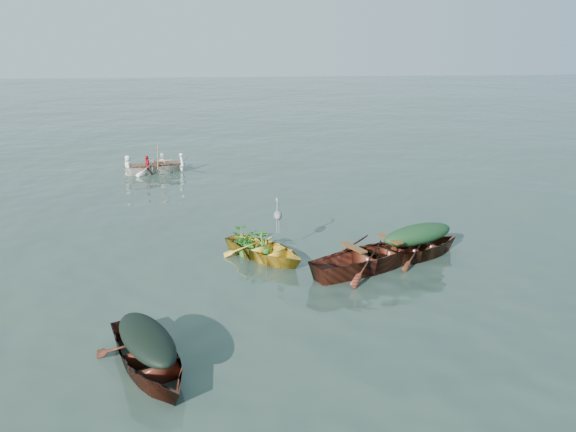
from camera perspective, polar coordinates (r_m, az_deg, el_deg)
name	(u,v)px	position (r m, az deg, el deg)	size (l,w,h in m)	color
ground	(267,265)	(14.30, -2.18, -4.98)	(140.00, 140.00, 0.00)	#2D4035
yellow_dinghy	(265,258)	(14.70, -2.38, -4.32)	(1.38, 3.19, 0.86)	gold
dark_covered_boat	(149,370)	(10.37, -13.89, -14.99)	(1.37, 3.68, 0.92)	#471710
green_tarp_boat	(416,258)	(15.09, 12.89, -4.17)	(1.22, 3.93, 0.89)	#411E0F
open_wooden_boat	(371,269)	(14.18, 8.41, -5.36)	(1.46, 4.70, 1.12)	#602818
rowed_boat	(156,173)	(24.54, -13.27, 4.28)	(1.08, 3.60, 0.82)	white
dark_tarp_cover	(147,337)	(10.04, -14.18, -11.82)	(0.75, 2.02, 0.40)	black
green_tarp_cover	(418,233)	(14.85, 13.08, -1.65)	(0.67, 2.16, 0.52)	#183C1E
thwart_benches	(372,247)	(13.97, 8.52, -3.18)	(0.88, 2.35, 0.04)	#503012
heron	(278,221)	(14.80, -1.04, -0.49)	(0.28, 0.40, 0.92)	gray
dinghy_weeds	(250,227)	(14.84, -3.83, -1.12)	(0.70, 0.90, 0.60)	#225F18
rowers	(155,155)	(24.38, -13.40, 6.08)	(0.97, 2.52, 0.76)	white
oars	(155,163)	(24.45, -13.34, 5.28)	(2.60, 0.60, 0.06)	olive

